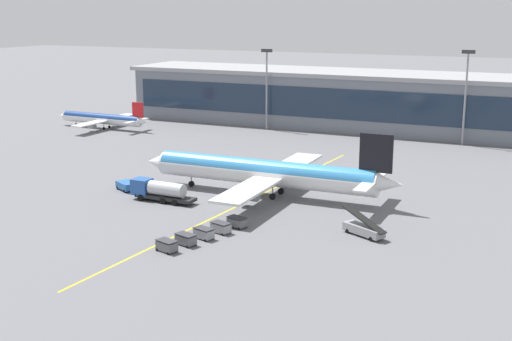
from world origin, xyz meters
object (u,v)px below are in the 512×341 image
baggage_cart_2 (204,233)px  fuel_tanker (159,190)px  main_airliner (266,172)px  baggage_cart_0 (167,246)px  pushback_tug (127,185)px  belt_loader (364,229)px  baggage_cart_4 (237,222)px  baggage_cart_1 (186,239)px  baggage_cart_3 (221,227)px  commuter_jet_far (102,119)px

baggage_cart_2 → fuel_tanker: bearing=139.6°
main_airliner → fuel_tanker: 17.15m
main_airliner → baggage_cart_0: (-0.53, -28.96, -3.04)m
main_airliner → baggage_cart_2: main_airliner is taller
pushback_tug → belt_loader: bearing=-8.4°
baggage_cart_2 → baggage_cart_4: (1.82, 6.13, 0.00)m
baggage_cart_0 → baggage_cart_1: 3.20m
baggage_cart_1 → baggage_cart_3: 6.40m
baggage_cart_2 → baggage_cart_3: size_ratio=1.00×
baggage_cart_3 → commuter_jet_far: bearing=137.3°
baggage_cart_0 → commuter_jet_far: commuter_jet_far is taller
main_airliner → belt_loader: (19.99, -12.87, -2.83)m
main_airliner → belt_loader: main_airliner is taller
main_airliner → baggage_cart_4: 17.25m
fuel_tanker → belt_loader: belt_loader is taller
fuel_tanker → baggage_cart_4: 18.25m
belt_loader → baggage_cart_1: size_ratio=2.27×
belt_loader → commuter_jet_far: 98.32m
baggage_cart_3 → baggage_cart_4: same height
commuter_jet_far → belt_loader: bearing=-32.7°
main_airliner → baggage_cart_1: (0.38, -25.89, -3.04)m
fuel_tanker → baggage_cart_3: (16.02, -9.81, -0.96)m
baggage_cart_3 → belt_loader: bearing=21.2°
baggage_cart_1 → baggage_cart_2: same height
commuter_jet_far → baggage_cart_3: bearing=-42.7°
main_airliner → baggage_cart_0: 29.12m
main_airliner → baggage_cart_1: 26.07m
baggage_cart_0 → baggage_cart_3: same height
baggage_cart_3 → fuel_tanker: bearing=148.5°
baggage_cart_2 → commuter_jet_far: (-64.03, 63.06, 1.70)m
fuel_tanker → baggage_cart_1: size_ratio=3.64×
main_airliner → belt_loader: bearing=-32.8°
baggage_cart_3 → baggage_cart_4: (0.91, 3.07, 0.00)m
baggage_cart_1 → baggage_cart_4: 9.60m
baggage_cart_0 → baggage_cart_2: 6.40m
pushback_tug → baggage_cart_2: bearing=-34.4°
baggage_cart_0 → baggage_cart_3: 9.60m
main_airliner → baggage_cart_3: (2.20, -19.75, -3.04)m
belt_loader → baggage_cart_0: (-20.52, -16.09, -0.21)m
baggage_cart_2 → pushback_tug: bearing=145.6°
belt_loader → baggage_cart_3: belt_loader is taller
belt_loader → baggage_cart_2: 21.19m
belt_loader → baggage_cart_0: belt_loader is taller
baggage_cart_1 → commuter_jet_far: commuter_jet_far is taller
commuter_jet_far → pushback_tug: bearing=-49.2°
baggage_cart_4 → main_airliner: bearing=100.6°
fuel_tanker → baggage_cart_4: (16.93, -6.74, -0.96)m
main_airliner → pushback_tug: (-22.34, -6.63, -2.97)m
pushback_tug → fuel_tanker: bearing=-21.2°
fuel_tanker → baggage_cart_3: fuel_tanker is taller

